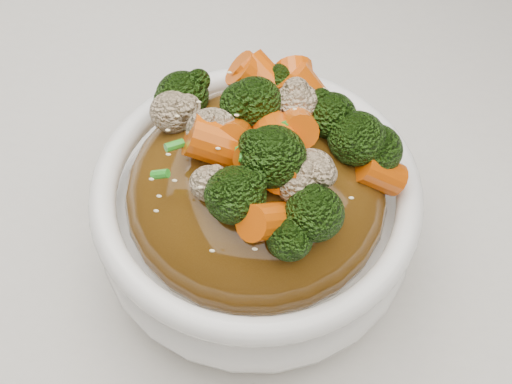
% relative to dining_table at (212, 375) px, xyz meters
% --- Properties ---
extents(dining_table, '(1.20, 0.80, 0.75)m').
position_rel_dining_table_xyz_m(dining_table, '(0.00, 0.00, 0.00)').
color(dining_table, brown).
rests_on(dining_table, floor).
extents(tablecloth, '(1.20, 0.80, 0.04)m').
position_rel_dining_table_xyz_m(tablecloth, '(0.00, 0.00, 0.35)').
color(tablecloth, silver).
rests_on(tablecloth, dining_table).
extents(bowl, '(0.20, 0.20, 0.08)m').
position_rel_dining_table_xyz_m(bowl, '(0.06, -0.06, 0.41)').
color(bowl, white).
rests_on(bowl, tablecloth).
extents(sauce_base, '(0.16, 0.16, 0.08)m').
position_rel_dining_table_xyz_m(sauce_base, '(0.06, -0.06, 0.44)').
color(sauce_base, '#52320E').
rests_on(sauce_base, bowl).
extents(carrots, '(0.16, 0.16, 0.04)m').
position_rel_dining_table_xyz_m(carrots, '(0.06, -0.06, 0.49)').
color(carrots, '#D75307').
rests_on(carrots, sauce_base).
extents(broccoli, '(0.16, 0.16, 0.04)m').
position_rel_dining_table_xyz_m(broccoli, '(0.06, -0.06, 0.49)').
color(broccoli, black).
rests_on(broccoli, sauce_base).
extents(cauliflower, '(0.16, 0.16, 0.03)m').
position_rel_dining_table_xyz_m(cauliflower, '(0.06, -0.06, 0.49)').
color(cauliflower, tan).
rests_on(cauliflower, sauce_base).
extents(scallions, '(0.12, 0.12, 0.02)m').
position_rel_dining_table_xyz_m(scallions, '(0.06, -0.06, 0.50)').
color(scallions, green).
rests_on(scallions, sauce_base).
extents(sesame_seeds, '(0.15, 0.15, 0.01)m').
position_rel_dining_table_xyz_m(sesame_seeds, '(0.06, -0.06, 0.50)').
color(sesame_seeds, beige).
rests_on(sesame_seeds, sauce_base).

